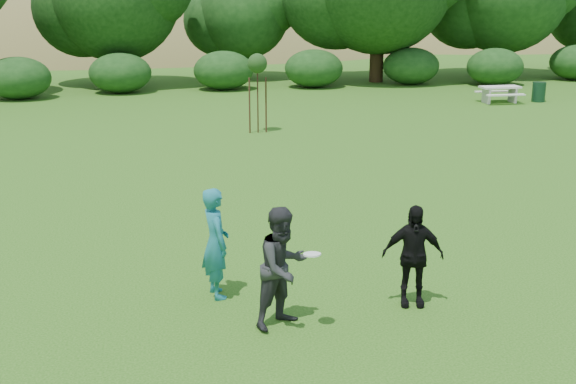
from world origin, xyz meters
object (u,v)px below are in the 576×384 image
player_teal (216,243)px  player_grey (283,267)px  picnic_table (500,91)px  player_black (413,256)px  sapling (257,66)px  trash_can_near (539,92)px

player_teal → player_grey: player_grey is taller
picnic_table → player_black: bearing=-120.5°
player_teal → sapling: sapling is taller
player_black → sapling: (-0.19, 15.11, 1.55)m
player_teal → sapling: 14.50m
sapling → player_teal: bearing=-101.8°
player_teal → player_grey: (0.91, -1.31, 0.00)m
trash_can_near → sapling: 14.79m
sapling → player_black: bearing=-89.3°
player_grey → player_teal: bearing=93.3°
player_teal → picnic_table: 24.07m
player_grey → player_black: (2.23, 0.33, -0.10)m
player_grey → picnic_table: (13.97, 20.23, -0.44)m
trash_can_near → player_black: bearing=-124.5°
player_black → trash_can_near: 24.12m
player_teal → sapling: size_ratio=0.67×
player_grey → picnic_table: bearing=23.9°
player_grey → picnic_table: 24.59m
player_black → trash_can_near: size_ratio=1.92×
player_black → trash_can_near: (13.68, 19.87, -0.41)m
player_teal → player_black: size_ratio=1.11×
player_black → sapling: 15.19m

